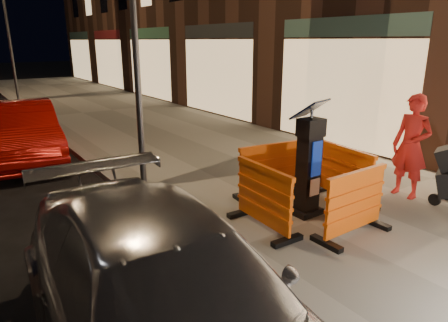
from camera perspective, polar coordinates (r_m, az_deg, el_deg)
ground_plane at (r=5.70m, az=-0.86°, el=-14.46°), size 120.00×120.00×0.00m
sidewalk at (r=7.58m, az=18.40°, el=-6.47°), size 6.00×60.00×0.15m
kerb at (r=5.66m, az=-0.87°, el=-13.81°), size 0.30×60.00×0.15m
parking_kiosk at (r=6.64m, az=12.02°, el=-0.16°), size 0.62×0.62×1.82m
barrier_front at (r=6.21m, az=18.18°, el=-5.82°), size 1.31×0.55×1.02m
barrier_back at (r=7.41m, az=6.50°, el=-1.38°), size 1.36×0.70×1.02m
barrier_kerbside at (r=6.15m, az=5.66°, el=-5.24°), size 0.59×1.33×1.02m
barrier_bldgside at (r=7.46m, az=16.86°, el=-1.89°), size 0.68×1.36×1.02m
car_red at (r=11.52m, az=-26.35°, el=0.16°), size 1.95×4.58×1.47m
man at (r=8.05m, az=25.16°, el=1.91°), size 0.47×0.71×1.92m
street_lamp_mid at (r=7.64m, az=-12.68°, el=17.87°), size 0.12×0.12×6.00m
street_lamp_far at (r=22.24m, az=-28.37°, el=15.41°), size 0.12×0.12×6.00m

